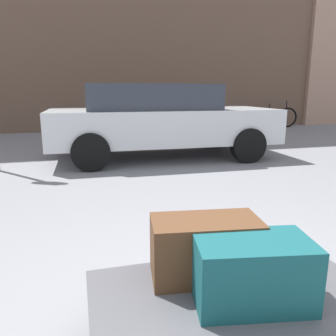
{
  "coord_description": "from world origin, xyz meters",
  "views": [
    {
      "loc": [
        -0.68,
        -1.3,
        1.29
      ],
      "look_at": [
        0.0,
        1.2,
        0.69
      ],
      "focal_mm": 35.49,
      "sensor_mm": 36.0,
      "label": 1
    }
  ],
  "objects_px": {
    "luggage_cart": "(232,305)",
    "bicycle_leaning": "(274,117)",
    "parked_car": "(160,119)",
    "duffel_bag_teal_front_right": "(252,271)",
    "duffel_bag_brown_stacked_top": "(205,248)",
    "bollard_kerb_near": "(206,126)",
    "bollard_kerb_mid": "(255,124)"
  },
  "relations": [
    {
      "from": "luggage_cart",
      "to": "bicycle_leaning",
      "type": "height_order",
      "value": "bicycle_leaning"
    },
    {
      "from": "parked_car",
      "to": "duffel_bag_teal_front_right",
      "type": "bearing_deg",
      "value": -99.19
    },
    {
      "from": "duffel_bag_brown_stacked_top",
      "to": "bicycle_leaning",
      "type": "bearing_deg",
      "value": 63.62
    },
    {
      "from": "bicycle_leaning",
      "to": "bollard_kerb_near",
      "type": "bearing_deg",
      "value": -151.31
    },
    {
      "from": "bollard_kerb_near",
      "to": "bicycle_leaning",
      "type": "bearing_deg",
      "value": 28.69
    },
    {
      "from": "bollard_kerb_near",
      "to": "parked_car",
      "type": "bearing_deg",
      "value": -127.9
    },
    {
      "from": "duffel_bag_brown_stacked_top",
      "to": "duffel_bag_teal_front_right",
      "type": "bearing_deg",
      "value": -56.68
    },
    {
      "from": "duffel_bag_brown_stacked_top",
      "to": "bicycle_leaning",
      "type": "relative_size",
      "value": 0.32
    },
    {
      "from": "luggage_cart",
      "to": "bollard_kerb_near",
      "type": "xyz_separation_m",
      "value": [
        2.89,
        7.63,
        0.06
      ]
    },
    {
      "from": "luggage_cart",
      "to": "bicycle_leaning",
      "type": "distance_m",
      "value": 11.37
    },
    {
      "from": "luggage_cart",
      "to": "parked_car",
      "type": "xyz_separation_m",
      "value": [
        0.88,
        5.04,
        0.49
      ]
    },
    {
      "from": "parked_car",
      "to": "bollard_kerb_near",
      "type": "bearing_deg",
      "value": 52.1
    },
    {
      "from": "parked_car",
      "to": "duffel_bag_brown_stacked_top",
      "type": "bearing_deg",
      "value": -101.09
    },
    {
      "from": "luggage_cart",
      "to": "duffel_bag_brown_stacked_top",
      "type": "xyz_separation_m",
      "value": [
        -0.08,
        0.17,
        0.23
      ]
    },
    {
      "from": "duffel_bag_brown_stacked_top",
      "to": "bicycle_leaning",
      "type": "xyz_separation_m",
      "value": [
        6.35,
        9.31,
        -0.13
      ]
    },
    {
      "from": "parked_car",
      "to": "bollard_kerb_mid",
      "type": "distance_m",
      "value": 4.43
    },
    {
      "from": "duffel_bag_teal_front_right",
      "to": "luggage_cart",
      "type": "bearing_deg",
      "value": 127.89
    },
    {
      "from": "bollard_kerb_near",
      "to": "duffel_bag_teal_front_right",
      "type": "bearing_deg",
      "value": -110.22
    },
    {
      "from": "duffel_bag_teal_front_right",
      "to": "duffel_bag_brown_stacked_top",
      "type": "height_order",
      "value": "duffel_bag_brown_stacked_top"
    },
    {
      "from": "luggage_cart",
      "to": "duffel_bag_teal_front_right",
      "type": "relative_size",
      "value": 2.62
    },
    {
      "from": "parked_car",
      "to": "luggage_cart",
      "type": "bearing_deg",
      "value": -99.86
    },
    {
      "from": "bicycle_leaning",
      "to": "bollard_kerb_mid",
      "type": "bearing_deg",
      "value": -134.51
    },
    {
      "from": "parked_car",
      "to": "bollard_kerb_mid",
      "type": "xyz_separation_m",
      "value": [
        3.58,
        2.59,
        -0.43
      ]
    },
    {
      "from": "bicycle_leaning",
      "to": "parked_car",
      "type": "bearing_deg",
      "value": -140.57
    },
    {
      "from": "bollard_kerb_mid",
      "to": "bicycle_leaning",
      "type": "bearing_deg",
      "value": 45.49
    },
    {
      "from": "bicycle_leaning",
      "to": "bollard_kerb_near",
      "type": "distance_m",
      "value": 3.86
    },
    {
      "from": "bollard_kerb_near",
      "to": "bollard_kerb_mid",
      "type": "bearing_deg",
      "value": 0.0
    },
    {
      "from": "duffel_bag_brown_stacked_top",
      "to": "bollard_kerb_mid",
      "type": "distance_m",
      "value": 8.73
    },
    {
      "from": "duffel_bag_brown_stacked_top",
      "to": "bollard_kerb_mid",
      "type": "relative_size",
      "value": 0.84
    },
    {
      "from": "parked_car",
      "to": "bicycle_leaning",
      "type": "relative_size",
      "value": 2.48
    },
    {
      "from": "luggage_cart",
      "to": "bollard_kerb_mid",
      "type": "height_order",
      "value": "bollard_kerb_mid"
    },
    {
      "from": "parked_car",
      "to": "bollard_kerb_near",
      "type": "xyz_separation_m",
      "value": [
        2.01,
        2.59,
        -0.43
      ]
    }
  ]
}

